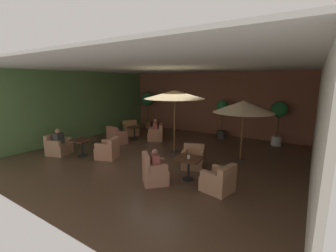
# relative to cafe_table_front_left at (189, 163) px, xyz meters

# --- Properties ---
(ground_plane) EXTENTS (10.44, 9.98, 0.02)m
(ground_plane) POSITION_rel_cafe_table_front_left_xyz_m (-2.00, 1.43, -0.56)
(ground_plane) COLOR #4F3829
(wall_back_brick) EXTENTS (10.44, 0.08, 3.48)m
(wall_back_brick) POSITION_rel_cafe_table_front_left_xyz_m (-2.00, 6.38, 1.19)
(wall_back_brick) COLOR brown
(wall_back_brick) RESTS_ON ground_plane
(wall_left_accent) EXTENTS (0.08, 9.98, 3.48)m
(wall_left_accent) POSITION_rel_cafe_table_front_left_xyz_m (-7.18, 1.43, 1.19)
(wall_left_accent) COLOR #587E46
(wall_left_accent) RESTS_ON ground_plane
(wall_right_plain) EXTENTS (0.08, 9.98, 3.48)m
(wall_right_plain) POSITION_rel_cafe_table_front_left_xyz_m (3.19, 1.43, 1.19)
(wall_right_plain) COLOR silver
(wall_right_plain) RESTS_ON ground_plane
(ceiling_slab) EXTENTS (10.44, 9.98, 0.06)m
(ceiling_slab) POSITION_rel_cafe_table_front_left_xyz_m (-2.00, 1.43, 2.97)
(ceiling_slab) COLOR silver
(ceiling_slab) RESTS_ON wall_back_brick
(cafe_table_front_left) EXTENTS (0.83, 0.83, 0.69)m
(cafe_table_front_left) POSITION_rel_cafe_table_front_left_xyz_m (0.00, 0.00, 0.00)
(cafe_table_front_left) COLOR black
(cafe_table_front_left) RESTS_ON ground_plane
(armchair_front_left_north) EXTENTS (0.99, 0.99, 0.91)m
(armchair_front_left_north) POSITION_rel_cafe_table_front_left_xyz_m (-0.75, -0.77, -0.21)
(armchair_front_left_north) COLOR #B2785E
(armchair_front_left_north) RESTS_ON ground_plane
(armchair_front_left_east) EXTENTS (0.89, 0.86, 0.79)m
(armchair_front_left_east) POSITION_rel_cafe_table_front_left_xyz_m (1.05, -0.23, -0.25)
(armchair_front_left_east) COLOR tan
(armchair_front_left_east) RESTS_ON ground_plane
(armchair_front_left_south) EXTENTS (0.93, 0.94, 0.78)m
(armchair_front_left_south) POSITION_rel_cafe_table_front_left_xyz_m (-0.36, 1.01, -0.25)
(armchair_front_left_south) COLOR tan
(armchair_front_left_south) RESTS_ON ground_plane
(cafe_table_front_right) EXTENTS (0.64, 0.64, 0.69)m
(cafe_table_front_right) POSITION_rel_cafe_table_front_left_xyz_m (-4.63, 2.81, -0.05)
(cafe_table_front_right) COLOR black
(cafe_table_front_right) RESTS_ON ground_plane
(armchair_front_right_north) EXTENTS (0.80, 0.85, 0.89)m
(armchair_front_right_north) POSITION_rel_cafe_table_front_left_xyz_m (-4.79, 1.69, -0.22)
(armchair_front_right_north) COLOR #BF7660
(armchair_front_right_north) RESTS_ON ground_plane
(armchair_front_right_east) EXTENTS (1.07, 1.09, 0.83)m
(armchair_front_right_east) POSITION_rel_cafe_table_front_left_xyz_m (-3.67, 3.40, -0.24)
(armchair_front_right_east) COLOR #B87753
(armchair_front_right_east) RESTS_ON ground_plane
(armchair_front_right_south) EXTENTS (1.08, 1.09, 0.80)m
(armchair_front_right_south) POSITION_rel_cafe_table_front_left_xyz_m (-5.52, 3.50, -0.25)
(armchair_front_right_south) COLOR #B47E51
(armchair_front_right_south) RESTS_ON ground_plane
(cafe_table_mid_center) EXTENTS (0.76, 0.76, 0.69)m
(cafe_table_mid_center) POSITION_rel_cafe_table_front_left_xyz_m (-4.64, -0.35, -0.04)
(cafe_table_mid_center) COLOR black
(cafe_table_mid_center) RESTS_ON ground_plane
(armchair_mid_center_north) EXTENTS (0.98, 1.00, 0.84)m
(armchair_mid_center_north) POSITION_rel_cafe_table_front_left_xyz_m (-5.72, -0.71, -0.23)
(armchair_mid_center_north) COLOR tan
(armchair_mid_center_north) RESTS_ON ground_plane
(armchair_mid_center_east) EXTENTS (0.96, 0.95, 0.83)m
(armchair_mid_center_east) POSITION_rel_cafe_table_front_left_xyz_m (-3.59, 0.05, -0.23)
(armchair_mid_center_east) COLOR tan
(armchair_mid_center_east) RESTS_ON ground_plane
(patio_umbrella_tall_red) EXTENTS (2.47, 2.47, 2.63)m
(patio_umbrella_tall_red) POSITION_rel_cafe_table_front_left_xyz_m (-1.76, 2.05, 1.90)
(patio_umbrella_tall_red) COLOR #2D2D2D
(patio_umbrella_tall_red) RESTS_ON ground_plane
(patio_umbrella_center_beige) EXTENTS (2.20, 2.20, 2.30)m
(patio_umbrella_center_beige) POSITION_rel_cafe_table_front_left_xyz_m (0.88, 2.55, 1.52)
(patio_umbrella_center_beige) COLOR #2D2D2D
(patio_umbrella_center_beige) RESTS_ON ground_plane
(potted_tree_left_corner) EXTENTS (0.85, 0.85, 2.29)m
(potted_tree_left_corner) POSITION_rel_cafe_table_front_left_xyz_m (-5.93, 5.56, 1.15)
(potted_tree_left_corner) COLOR #A76542
(potted_tree_left_corner) RESTS_ON ground_plane
(potted_tree_mid_left) EXTENTS (0.72, 0.72, 2.07)m
(potted_tree_mid_left) POSITION_rel_cafe_table_front_left_xyz_m (1.69, 5.68, 0.85)
(potted_tree_mid_left) COLOR silver
(potted_tree_mid_left) RESTS_ON ground_plane
(potted_tree_mid_right) EXTENTS (0.59, 0.59, 2.01)m
(potted_tree_mid_right) POSITION_rel_cafe_table_front_left_xyz_m (-0.99, 5.61, 0.69)
(potted_tree_mid_right) COLOR #3B3836
(potted_tree_mid_right) RESTS_ON ground_plane
(patron_blue_shirt) EXTENTS (0.36, 0.44, 0.65)m
(patron_blue_shirt) POSITION_rel_cafe_table_front_left_xyz_m (-5.68, -0.69, 0.17)
(patron_blue_shirt) COLOR #353B37
(patron_blue_shirt) RESTS_ON ground_plane
(patron_by_window) EXTENTS (0.38, 0.42, 0.68)m
(patron_by_window) POSITION_rel_cafe_table_front_left_xyz_m (-3.71, 3.38, 0.16)
(patron_by_window) COLOR #B34846
(patron_by_window) RESTS_ON ground_plane
(patron_with_friend) EXTENTS (0.41, 0.41, 0.60)m
(patron_with_friend) POSITION_rel_cafe_table_front_left_xyz_m (-0.72, -0.74, 0.17)
(patron_with_friend) COLOR #AA534F
(patron_with_friend) RESTS_ON ground_plane
(iced_drink_cup) EXTENTS (0.08, 0.08, 0.11)m
(iced_drink_cup) POSITION_rel_cafe_table_front_left_xyz_m (0.02, -0.04, 0.20)
(iced_drink_cup) COLOR white
(iced_drink_cup) RESTS_ON cafe_table_front_left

